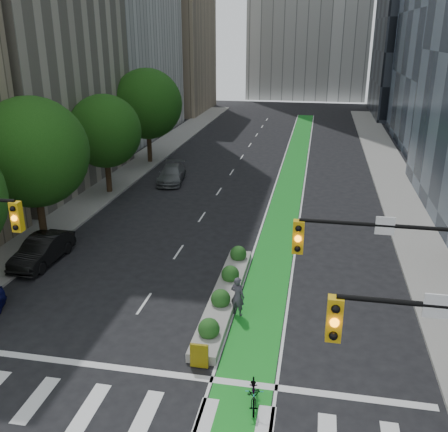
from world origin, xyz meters
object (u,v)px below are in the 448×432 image
at_px(bicycle, 254,393).
at_px(cyclist, 238,296).
at_px(median_planter, 225,293).
at_px(parked_car_left_far, 172,174).
at_px(parked_car_left_mid, 42,250).

height_order(bicycle, cyclist, cyclist).
bearing_deg(median_planter, bicycle, -71.27).
height_order(cyclist, parked_car_left_far, cyclist).
distance_m(median_planter, parked_car_left_far, 20.58).
xyz_separation_m(cyclist, parked_car_left_mid, (-11.50, 3.35, -0.18)).
bearing_deg(bicycle, parked_car_left_mid, 137.41).
bearing_deg(median_planter, parked_car_left_far, 113.48).
bearing_deg(cyclist, median_planter, -34.27).
relative_size(bicycle, cyclist, 0.93).
xyz_separation_m(bicycle, parked_car_left_mid, (-13.00, 8.96, 0.30)).
bearing_deg(cyclist, bicycle, 126.23).
height_order(cyclist, parked_car_left_mid, cyclist).
relative_size(median_planter, parked_car_left_mid, 2.22).
distance_m(bicycle, parked_car_left_far, 27.73).
xyz_separation_m(parked_car_left_mid, parked_car_left_far, (2.50, 16.70, -0.04)).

